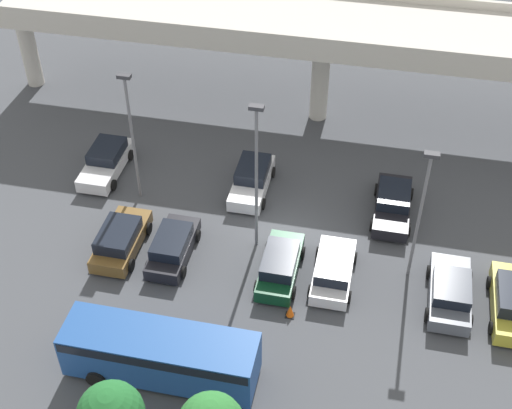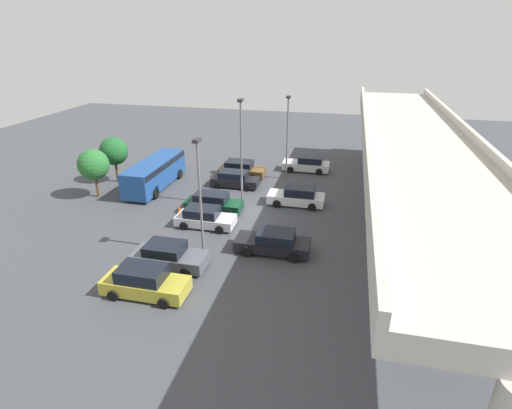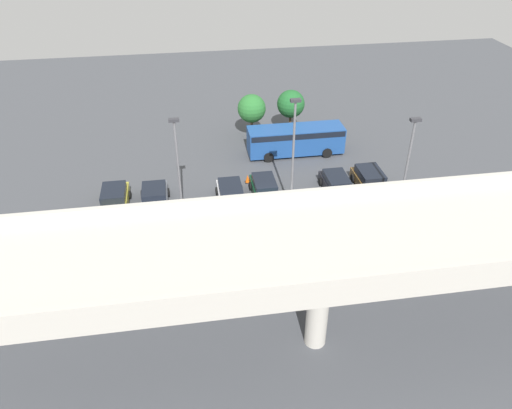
{
  "view_description": "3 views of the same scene",
  "coord_description": "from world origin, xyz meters",
  "views": [
    {
      "loc": [
        4.16,
        -27.17,
        26.33
      ],
      "look_at": [
        -1.57,
        -0.31,
        2.32
      ],
      "focal_mm": 50.0,
      "sensor_mm": 36.0,
      "label": 1
    },
    {
      "loc": [
        27.74,
        7.15,
        13.48
      ],
      "look_at": [
        -0.11,
        0.69,
        0.8
      ],
      "focal_mm": 28.0,
      "sensor_mm": 36.0,
      "label": 2
    },
    {
      "loc": [
        5.97,
        29.22,
        20.66
      ],
      "look_at": [
        1.53,
        1.46,
        2.23
      ],
      "focal_mm": 35.0,
      "sensor_mm": 36.0,
      "label": 3
    }
  ],
  "objects": [
    {
      "name": "parked_car_2",
      "position": [
        -5.46,
        -2.57,
        0.71
      ],
      "size": [
        2.03,
        4.35,
        1.48
      ],
      "rotation": [
        0.0,
        0.0,
        1.57
      ],
      "color": "black",
      "rests_on": "ground_plane"
    },
    {
      "name": "lamp_post_by_overpass",
      "position": [
        6.5,
        -1.3,
        4.49
      ],
      "size": [
        0.7,
        0.35,
        7.62
      ],
      "color": "slate",
      "rests_on": "ground_plane"
    },
    {
      "name": "ground_plane",
      "position": [
        0.0,
        0.0,
        0.0
      ],
      "size": [
        84.89,
        84.89,
        0.0
      ],
      "primitive_type": "plane",
      "color": "#424449"
    },
    {
      "name": "parked_car_1",
      "position": [
        -8.24,
        -2.68,
        0.76
      ],
      "size": [
        2.17,
        4.49,
        1.58
      ],
      "rotation": [
        0.0,
        0.0,
        1.57
      ],
      "color": "brown",
      "rests_on": "ground_plane"
    },
    {
      "name": "traffic_cone",
      "position": [
        1.14,
        -5.25,
        0.33
      ],
      "size": [
        0.44,
        0.44,
        0.7
      ],
      "color": "black",
      "rests_on": "ground_plane"
    },
    {
      "name": "parked_car_4",
      "position": [
        0.18,
        -2.75,
        0.74
      ],
      "size": [
        2.02,
        4.5,
        1.54
      ],
      "rotation": [
        0.0,
        0.0,
        1.57
      ],
      "color": "#0C381E",
      "rests_on": "ground_plane"
    },
    {
      "name": "parked_car_0",
      "position": [
        -11.38,
        3.45,
        0.74
      ],
      "size": [
        2.13,
        4.69,
        1.57
      ],
      "rotation": [
        0.0,
        0.0,
        -1.57
      ],
      "color": "silver",
      "rests_on": "ground_plane"
    },
    {
      "name": "parked_car_5",
      "position": [
        2.82,
        -2.52,
        0.7
      ],
      "size": [
        2.09,
        4.35,
        1.47
      ],
      "rotation": [
        0.0,
        0.0,
        1.57
      ],
      "color": "silver",
      "rests_on": "ground_plane"
    },
    {
      "name": "parked_car_3",
      "position": [
        -2.63,
        3.6,
        0.74
      ],
      "size": [
        2.1,
        4.64,
        1.59
      ],
      "rotation": [
        0.0,
        0.0,
        -1.57
      ],
      "color": "silver",
      "rests_on": "ground_plane"
    },
    {
      "name": "parked_car_6",
      "position": [
        5.37,
        3.13,
        0.71
      ],
      "size": [
        2.14,
        4.87,
        1.51
      ],
      "rotation": [
        0.0,
        0.0,
        -1.57
      ],
      "color": "black",
      "rests_on": "ground_plane"
    },
    {
      "name": "highway_overpass",
      "position": [
        0.0,
        11.71,
        6.2
      ],
      "size": [
        40.74,
        6.91,
        7.45
      ],
      "color": "#BCB7AD",
      "rests_on": "ground_plane"
    },
    {
      "name": "shuttle_bus",
      "position": [
        -3.78,
        -9.63,
        1.49
      ],
      "size": [
        8.41,
        2.68,
        2.48
      ],
      "rotation": [
        0.0,
        0.0,
        3.14
      ],
      "color": "#1E478C",
      "rests_on": "ground_plane"
    },
    {
      "name": "lamp_post_mid_lot",
      "position": [
        -1.44,
        -0.8,
        5.03
      ],
      "size": [
        0.7,
        0.35,
        8.67
      ],
      "color": "slate",
      "rests_on": "ground_plane"
    },
    {
      "name": "parked_car_7",
      "position": [
        8.48,
        -2.8,
        0.72
      ],
      "size": [
        2.17,
        4.56,
        1.53
      ],
      "rotation": [
        0.0,
        0.0,
        1.57
      ],
      "color": "#515660",
      "rests_on": "ground_plane"
    },
    {
      "name": "lamp_post_near_aisle",
      "position": [
        -8.74,
        1.71,
        4.63
      ],
      "size": [
        0.7,
        0.35,
        7.89
      ],
      "color": "slate",
      "rests_on": "ground_plane"
    }
  ]
}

